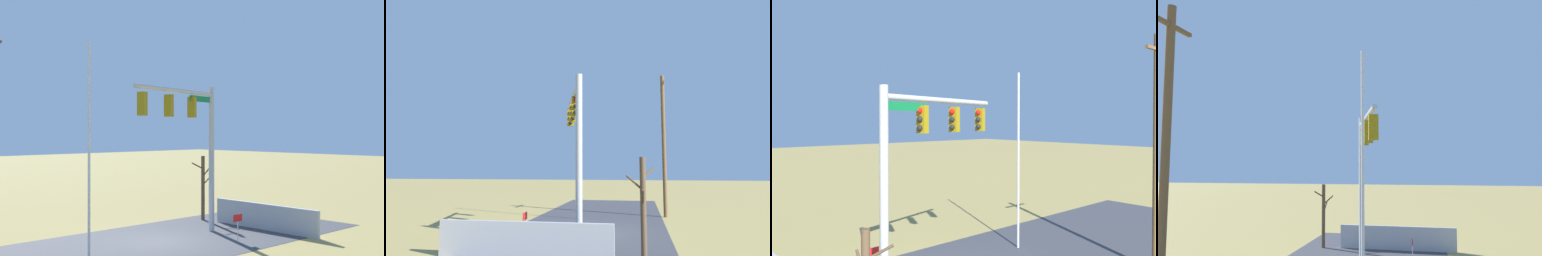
# 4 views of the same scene
# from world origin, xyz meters

# --- Properties ---
(sidewalk_corner) EXTENTS (6.00, 6.00, 0.01)m
(sidewalk_corner) POSITION_xyz_m (4.28, 0.23, 0.00)
(sidewalk_corner) COLOR #B7B5AD
(sidewalk_corner) RESTS_ON ground_plane
(retaining_fence) EXTENTS (0.20, 6.31, 1.29)m
(retaining_fence) POSITION_xyz_m (5.41, -1.36, 0.64)
(retaining_fence) COLOR #A8A8AD
(retaining_fence) RESTS_ON ground_plane
(signal_mast) EXTENTS (6.04, 1.77, 7.07)m
(signal_mast) POSITION_xyz_m (1.59, -0.21, 4.98)
(signal_mast) COLOR #B2B5BA
(signal_mast) RESTS_ON ground_plane
(flagpole) EXTENTS (0.10, 0.10, 8.21)m
(flagpole) POSITION_xyz_m (-4.62, -1.21, 4.11)
(flagpole) COLOR silver
(flagpole) RESTS_ON ground_plane
(utility_pole) EXTENTS (1.90, 0.26, 9.38)m
(utility_pole) POSITION_xyz_m (-6.52, 4.27, 4.86)
(utility_pole) COLOR brown
(utility_pole) RESTS_ON ground_plane
(bare_tree) EXTENTS (1.27, 1.02, 3.53)m
(bare_tree) POSITION_xyz_m (5.20, 2.77, 1.83)
(bare_tree) COLOR brown
(bare_tree) RESTS_ON ground_plane
(open_sign) EXTENTS (0.56, 0.04, 1.22)m
(open_sign) POSITION_xyz_m (2.34, -2.34, 0.91)
(open_sign) COLOR silver
(open_sign) RESTS_ON ground_plane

